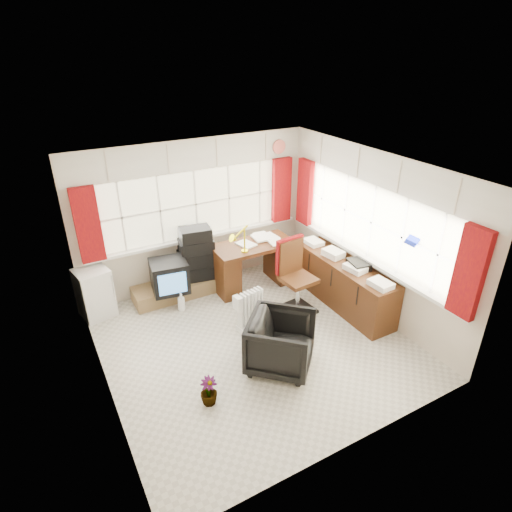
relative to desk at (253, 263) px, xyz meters
The scene contains 20 objects.
ground 1.66m from the desk, 118.20° to the right, with size 4.00×4.00×0.00m, color beige.
room_walls 1.92m from the desk, 118.20° to the right, with size 4.00×4.00×4.00m.
window_back 1.05m from the desk, 144.82° to the left, with size 3.70×0.12×3.60m.
window_right 1.91m from the desk, 49.91° to the right, with size 0.12×3.70×3.60m.
curtains 1.14m from the desk, 70.84° to the right, with size 3.83×3.83×1.15m.
overhead_cabinets 1.87m from the desk, 62.55° to the right, with size 3.98×3.98×0.48m.
desk is the anchor object (origin of this frame).
desk_lamp 0.75m from the desk, 144.45° to the right, with size 0.16×0.13×0.47m.
task_chair 0.96m from the desk, 77.06° to the right, with size 0.54×0.56×1.19m.
office_chair 2.11m from the desk, 108.95° to the right, with size 0.80×0.82×0.75m, color black.
radiator 1.26m from the desk, 120.88° to the right, with size 0.44×0.23×0.62m.
credenza 1.55m from the desk, 51.23° to the right, with size 0.50×2.00×0.85m.
file_tray 1.81m from the desk, 54.37° to the right, with size 0.26×0.34×0.11m, color black.
tv_bench 1.38m from the desk, 166.68° to the left, with size 1.40×0.50×0.25m, color olive.
crt_tv 1.45m from the desk, behind, with size 0.63×0.60×0.51m.
hifi_stack 0.97m from the desk, 159.61° to the left, with size 0.71×0.51×0.90m.
mini_fridge 2.59m from the desk, behind, with size 0.55×0.55×0.79m.
spray_bottle_a 1.41m from the desk, behind, with size 0.12×0.12×0.32m, color white.
spray_bottle_b 0.76m from the desk, 141.55° to the right, with size 0.09×0.09×0.19m, color #99E4D9.
flower_vase 2.79m from the desk, 129.54° to the right, with size 0.21×0.21×0.37m, color black.
Camera 1 is at (-2.33, -4.26, 3.87)m, focal length 30.00 mm.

